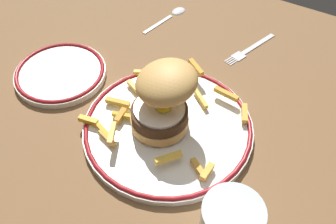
{
  "coord_description": "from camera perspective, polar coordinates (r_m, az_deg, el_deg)",
  "views": [
    {
      "loc": [
        26.15,
        -38.1,
        49.79
      ],
      "look_at": [
        5.67,
        -3.85,
        4.6
      ],
      "focal_mm": 39.96,
      "sensor_mm": 36.0,
      "label": 1
    }
  ],
  "objects": [
    {
      "name": "fork",
      "position": [
        0.81,
        12.34,
        9.37
      ],
      "size": [
        5.89,
        14.09,
        0.36
      ],
      "color": "silver",
      "rests_on": "ground_plane"
    },
    {
      "name": "side_plate",
      "position": [
        0.75,
        -16.09,
        5.76
      ],
      "size": [
        17.48,
        17.48,
        1.6
      ],
      "color": "white",
      "rests_on": "ground_plane"
    },
    {
      "name": "ground_plane",
      "position": [
        0.69,
        -2.39,
        0.24
      ],
      "size": [
        127.55,
        89.38,
        4.0
      ],
      "primitive_type": "cube",
      "color": "brown"
    },
    {
      "name": "dinner_plate",
      "position": [
        0.63,
        -0.0,
        -2.26
      ],
      "size": [
        28.71,
        28.71,
        1.6
      ],
      "color": "white",
      "rests_on": "ground_plane"
    },
    {
      "name": "fries_pile",
      "position": [
        0.63,
        -1.65,
        -0.43
      ],
      "size": [
        24.84,
        23.97,
        2.67
      ],
      "color": "gold",
      "rests_on": "dinner_plate"
    },
    {
      "name": "spoon",
      "position": [
        0.89,
        0.97,
        14.89
      ],
      "size": [
        4.33,
        13.37,
        0.9
      ],
      "color": "silver",
      "rests_on": "ground_plane"
    },
    {
      "name": "burger",
      "position": [
        0.59,
        -0.72,
        2.16
      ],
      "size": [
        14.24,
        14.11,
        11.46
      ],
      "color": "tan",
      "rests_on": "dinner_plate"
    }
  ]
}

